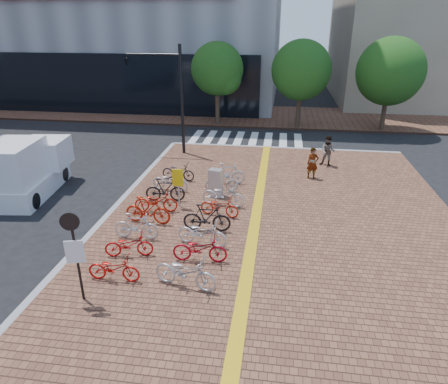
% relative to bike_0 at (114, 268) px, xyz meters
% --- Properties ---
extents(ground, '(120.00, 120.00, 0.00)m').
position_rel_bike_0_xyz_m(ground, '(1.94, 2.66, -0.57)').
color(ground, black).
rests_on(ground, ground).
extents(sidewalk, '(14.00, 34.00, 0.15)m').
position_rel_bike_0_xyz_m(sidewalk, '(4.94, -2.34, -0.50)').
color(sidewalk, brown).
rests_on(sidewalk, ground).
extents(tactile_strip, '(0.40, 34.00, 0.01)m').
position_rel_bike_0_xyz_m(tactile_strip, '(3.94, -2.34, -0.42)').
color(tactile_strip, gold).
rests_on(tactile_strip, sidewalk).
extents(kerb_west, '(0.25, 34.00, 0.15)m').
position_rel_bike_0_xyz_m(kerb_west, '(-2.06, -2.34, -0.50)').
color(kerb_west, gray).
rests_on(kerb_west, ground).
extents(kerb_north, '(14.00, 0.25, 0.15)m').
position_rel_bike_0_xyz_m(kerb_north, '(4.94, 14.66, -0.50)').
color(kerb_north, gray).
rests_on(kerb_north, ground).
extents(far_sidewalk, '(70.00, 8.00, 0.15)m').
position_rel_bike_0_xyz_m(far_sidewalk, '(1.94, 23.66, -0.50)').
color(far_sidewalk, brown).
rests_on(far_sidewalk, ground).
extents(crosswalk, '(7.50, 4.00, 0.01)m').
position_rel_bike_0_xyz_m(crosswalk, '(2.44, 16.66, -0.57)').
color(crosswalk, silver).
rests_on(crosswalk, ground).
extents(street_trees, '(16.20, 4.60, 6.35)m').
position_rel_bike_0_xyz_m(street_trees, '(6.98, 20.11, 3.53)').
color(street_trees, '#38281E').
rests_on(street_trees, far_sidewalk).
extents(bike_0, '(1.61, 0.58, 0.84)m').
position_rel_bike_0_xyz_m(bike_0, '(0.00, 0.00, 0.00)').
color(bike_0, red).
rests_on(bike_0, sidewalk).
extents(bike_1, '(1.68, 0.87, 0.84)m').
position_rel_bike_0_xyz_m(bike_1, '(-0.04, 1.37, -0.00)').
color(bike_1, '#BB0D0E').
rests_on(bike_1, sidewalk).
extents(bike_2, '(1.66, 0.47, 1.00)m').
position_rel_bike_0_xyz_m(bike_2, '(-0.20, 2.54, 0.08)').
color(bike_2, silver).
rests_on(bike_2, sidewalk).
extents(bike_3, '(1.85, 0.63, 1.10)m').
position_rel_bike_0_xyz_m(bike_3, '(-0.17, 3.75, 0.13)').
color(bike_3, '#B1200C').
rests_on(bike_3, sidewalk).
extents(bike_4, '(1.83, 0.85, 0.93)m').
position_rel_bike_0_xyz_m(bike_4, '(-0.16, 4.77, 0.04)').
color(bike_4, red).
rests_on(bike_4, sidewalk).
extents(bike_5, '(1.77, 0.67, 1.04)m').
position_rel_bike_0_xyz_m(bike_5, '(-0.08, 5.86, 0.10)').
color(bike_5, black).
rests_on(bike_5, sidewalk).
extents(bike_6, '(1.81, 0.85, 0.92)m').
position_rel_bike_0_xyz_m(bike_6, '(-0.18, 7.04, 0.04)').
color(bike_6, '#BCBCC1').
rests_on(bike_6, sidewalk).
extents(bike_7, '(1.76, 0.86, 0.89)m').
position_rel_bike_0_xyz_m(bike_7, '(-0.14, 8.38, 0.02)').
color(bike_7, black).
rests_on(bike_7, sidewalk).
extents(bike_8, '(2.06, 1.07, 1.03)m').
position_rel_bike_0_xyz_m(bike_8, '(2.21, -0.00, 0.09)').
color(bike_8, '#BABABF').
rests_on(bike_8, sidewalk).
extents(bike_9, '(1.82, 0.71, 0.94)m').
position_rel_bike_0_xyz_m(bike_9, '(2.35, 1.40, 0.05)').
color(bike_9, '#A90C19').
rests_on(bike_9, sidewalk).
extents(bike_10, '(1.88, 0.89, 0.95)m').
position_rel_bike_0_xyz_m(bike_10, '(2.22, 2.44, 0.05)').
color(bike_10, silver).
rests_on(bike_10, sidewalk).
extents(bike_11, '(1.81, 0.56, 1.08)m').
position_rel_bike_0_xyz_m(bike_11, '(2.20, 3.46, 0.12)').
color(bike_11, black).
rests_on(bike_11, sidewalk).
extents(bike_12, '(1.69, 0.85, 0.85)m').
position_rel_bike_0_xyz_m(bike_12, '(2.48, 4.76, 0.00)').
color(bike_12, red).
rests_on(bike_12, sidewalk).
extents(bike_13, '(1.95, 0.96, 0.98)m').
position_rel_bike_0_xyz_m(bike_13, '(2.48, 5.77, 0.07)').
color(bike_13, silver).
rests_on(bike_13, sidewalk).
extents(bike_14, '(1.60, 0.66, 0.93)m').
position_rel_bike_0_xyz_m(bike_14, '(2.21, 7.20, 0.04)').
color(bike_14, '#A4A4A9').
rests_on(bike_14, sidewalk).
extents(bike_15, '(1.71, 0.56, 1.01)m').
position_rel_bike_0_xyz_m(bike_15, '(2.32, 8.29, 0.08)').
color(bike_15, silver).
rests_on(bike_15, sidewalk).
extents(pedestrian_a, '(0.63, 0.48, 1.57)m').
position_rel_bike_0_xyz_m(pedestrian_a, '(6.39, 9.56, 0.36)').
color(pedestrian_a, gray).
rests_on(pedestrian_a, sidewalk).
extents(pedestrian_b, '(0.95, 0.84, 1.63)m').
position_rel_bike_0_xyz_m(pedestrian_b, '(7.31, 11.58, 0.39)').
color(pedestrian_b, '#474E5A').
rests_on(pedestrian_b, sidewalk).
extents(utility_box, '(0.65, 0.53, 1.25)m').
position_rel_bike_0_xyz_m(utility_box, '(2.00, 6.73, 0.20)').
color(utility_box, '#BABBBF').
rests_on(utility_box, sidewalk).
extents(yellow_sign, '(0.46, 0.12, 1.69)m').
position_rel_bike_0_xyz_m(yellow_sign, '(0.66, 5.35, 0.75)').
color(yellow_sign, '#B7B7BC').
rests_on(yellow_sign, sidewalk).
extents(notice_sign, '(0.50, 0.18, 2.75)m').
position_rel_bike_0_xyz_m(notice_sign, '(-0.53, -1.01, 1.31)').
color(notice_sign, black).
rests_on(notice_sign, sidewalk).
extents(traffic_light_pole, '(3.28, 1.27, 6.12)m').
position_rel_bike_0_xyz_m(traffic_light_pole, '(-2.33, 12.75, 3.80)').
color(traffic_light_pole, black).
rests_on(traffic_light_pole, sidewalk).
extents(box_truck, '(2.52, 4.76, 2.63)m').
position_rel_bike_0_xyz_m(box_truck, '(-6.53, 6.00, 0.67)').
color(box_truck, white).
rests_on(box_truck, ground).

